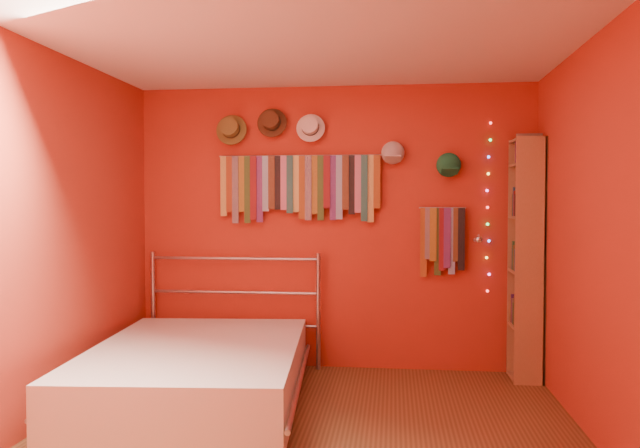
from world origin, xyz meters
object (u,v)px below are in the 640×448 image
at_px(bookshelf, 531,258).
at_px(bed, 197,373).
at_px(reading_lamp, 478,239).
at_px(tie_rack, 299,185).

relative_size(bookshelf, bed, 0.92).
bearing_deg(bed, reading_lamp, 19.89).
bearing_deg(reading_lamp, bookshelf, -1.60).
bearing_deg(bed, tie_rack, 57.79).
bearing_deg(bookshelf, tie_rack, 175.48).
bearing_deg(reading_lamp, tie_rack, 174.67).
bearing_deg(bookshelf, reading_lamp, 178.40).
relative_size(reading_lamp, bed, 0.12).
distance_m(tie_rack, bookshelf, 2.06).
distance_m(bookshelf, bed, 2.82).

